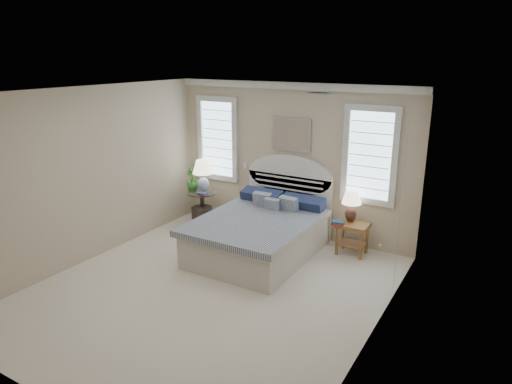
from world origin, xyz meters
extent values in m
cube|color=beige|center=(0.00, 0.00, 0.00)|extent=(4.50, 5.00, 0.01)
cube|color=white|center=(0.00, 0.00, 2.70)|extent=(4.50, 5.00, 0.01)
cube|color=#C1AF91|center=(0.00, 2.50, 1.35)|extent=(4.50, 0.02, 2.70)
cube|color=#C1AF91|center=(-2.25, 0.00, 1.35)|extent=(0.02, 5.00, 2.70)
cube|color=#C1AF91|center=(2.25, 0.00, 1.35)|extent=(0.02, 5.00, 2.70)
cube|color=silver|center=(0.00, 2.46, 2.64)|extent=(4.50, 0.08, 0.12)
cube|color=#B2B2B2|center=(1.20, 0.80, 2.68)|extent=(0.30, 0.20, 0.02)
cube|color=silver|center=(-0.95, 2.48, 1.15)|extent=(0.08, 0.01, 0.12)
cube|color=silver|center=(-1.55, 2.48, 1.60)|extent=(0.90, 0.06, 1.60)
cube|color=silver|center=(1.40, 2.48, 1.60)|extent=(0.90, 0.06, 1.60)
cube|color=silver|center=(0.00, 2.46, 1.82)|extent=(0.74, 0.04, 0.58)
cube|color=white|center=(2.23, 1.20, 1.20)|extent=(0.02, 1.80, 2.40)
cube|color=beige|center=(0.00, 1.33, 0.28)|extent=(1.60, 2.10, 0.55)
cube|color=navy|center=(0.00, 1.28, 0.59)|extent=(1.72, 2.15, 0.10)
cube|color=silver|center=(0.00, 2.44, 0.55)|extent=(1.62, 0.08, 1.10)
cube|color=#1C2346|center=(-0.40, 2.16, 0.73)|extent=(0.75, 0.31, 0.23)
cube|color=#1C2346|center=(0.40, 2.16, 0.73)|extent=(0.75, 0.31, 0.23)
cube|color=#38507E|center=(-0.25, 1.93, 0.71)|extent=(0.33, 0.20, 0.34)
cube|color=#38507E|center=(0.25, 1.93, 0.71)|extent=(0.33, 0.20, 0.34)
cube|color=#38507E|center=(0.00, 1.83, 0.69)|extent=(0.28, 0.14, 0.29)
cylinder|color=black|center=(-1.65, 2.05, 0.01)|extent=(0.32, 0.32, 0.03)
cylinder|color=black|center=(-1.65, 2.05, 0.30)|extent=(0.08, 0.08, 0.60)
cylinder|color=silver|center=(-1.65, 2.05, 0.62)|extent=(0.56, 0.56, 0.02)
cube|color=olive|center=(1.30, 2.15, 0.50)|extent=(0.50, 0.40, 0.06)
cube|color=olive|center=(1.30, 2.15, 0.18)|extent=(0.44, 0.34, 0.03)
cube|color=olive|center=(1.10, 2.00, 0.23)|extent=(0.04, 0.04, 0.47)
cube|color=olive|center=(1.10, 2.30, 0.23)|extent=(0.04, 0.04, 0.47)
cube|color=olive|center=(1.50, 2.00, 0.23)|extent=(0.04, 0.04, 0.47)
cube|color=olive|center=(1.50, 2.30, 0.23)|extent=(0.04, 0.04, 0.47)
cylinder|color=black|center=(-1.60, 1.97, 0.18)|extent=(0.47, 0.47, 0.36)
cylinder|color=silver|center=(-1.65, 2.10, 0.65)|extent=(0.15, 0.15, 0.03)
ellipsoid|color=silver|center=(-1.65, 2.10, 0.77)|extent=(0.27, 0.27, 0.29)
cylinder|color=gold|center=(-1.65, 2.10, 0.95)|extent=(0.04, 0.04, 0.11)
cylinder|color=black|center=(1.22, 2.25, 0.54)|extent=(0.14, 0.14, 0.03)
ellipsoid|color=black|center=(1.22, 2.25, 0.65)|extent=(0.26, 0.26, 0.24)
cylinder|color=gold|center=(1.22, 2.25, 0.80)|extent=(0.03, 0.03, 0.09)
imported|color=#347830|center=(-1.87, 2.06, 0.85)|extent=(0.31, 0.31, 0.44)
cube|color=maroon|center=(-1.53, 1.92, 0.64)|extent=(0.17, 0.13, 0.02)
cube|color=navy|center=(-1.53, 1.92, 0.67)|extent=(0.16, 0.12, 0.02)
cube|color=maroon|center=(1.10, 2.00, 0.54)|extent=(0.23, 0.18, 0.03)
cube|color=navy|center=(1.10, 2.00, 0.57)|extent=(0.21, 0.17, 0.03)
camera|label=1|loc=(3.44, -4.57, 3.15)|focal=32.00mm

